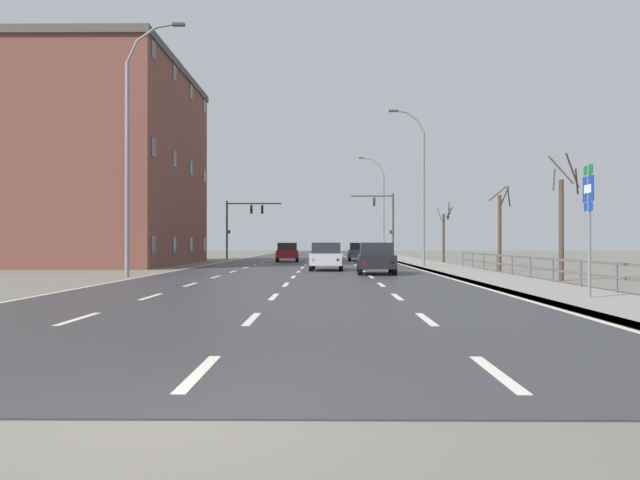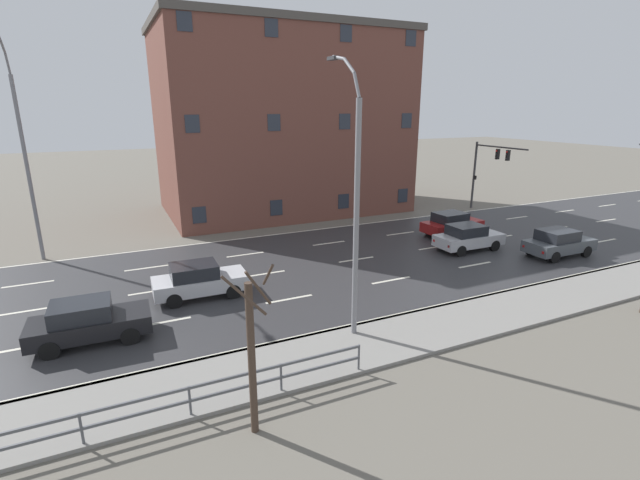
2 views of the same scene
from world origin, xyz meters
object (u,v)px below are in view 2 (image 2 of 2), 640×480
at_px(street_lamp_midground, 355,207).
at_px(car_far_left, 452,224).
at_px(car_distant, 199,280).
at_px(brick_building, 282,122).
at_px(car_far_right, 468,237).
at_px(car_near_right, 88,321).
at_px(car_near_left, 559,243).
at_px(street_lamp_left_bank, 25,158).
at_px(traffic_signal_left, 487,164).

distance_m(street_lamp_midground, car_far_left, 16.17).
relative_size(car_far_left, car_distant, 1.01).
height_order(car_distant, brick_building, brick_building).
xyz_separation_m(street_lamp_midground, car_far_right, (-6.25, 11.33, -4.11)).
distance_m(car_far_left, car_near_right, 22.32).
bearing_deg(brick_building, car_near_left, 27.16).
relative_size(car_far_left, car_near_left, 1.01).
bearing_deg(brick_building, car_near_right, -38.05).
xyz_separation_m(car_near_right, car_distant, (-2.45, 4.41, 0.00)).
bearing_deg(car_near_left, street_lamp_midground, -77.25).
bearing_deg(street_lamp_midground, brick_building, 165.86).
bearing_deg(street_lamp_left_bank, car_near_right, 12.78).
bearing_deg(traffic_signal_left, brick_building, -118.89).
distance_m(traffic_signal_left, car_distant, 26.05).
distance_m(car_near_right, car_distant, 5.05).
distance_m(street_lamp_left_bank, car_far_right, 24.91).
xyz_separation_m(street_lamp_left_bank, car_distant, (8.92, 6.99, -4.86)).
bearing_deg(car_near_left, brick_building, -151.90).
relative_size(street_lamp_midground, car_far_right, 2.42).
bearing_deg(street_lamp_midground, street_lamp_left_bank, -142.28).
bearing_deg(brick_building, traffic_signal_left, 61.11).
relative_size(car_far_right, car_distant, 1.00).
xyz_separation_m(car_far_left, car_near_left, (6.04, 2.58, 0.00)).
bearing_deg(car_far_left, car_distant, -82.27).
relative_size(traffic_signal_left, car_near_left, 1.34).
distance_m(street_lamp_midground, street_lamp_left_bank, 18.84).
xyz_separation_m(car_far_left, car_distant, (3.25, -17.16, 0.00)).
distance_m(car_far_left, brick_building, 15.93).
relative_size(car_near_right, car_near_left, 1.00).
bearing_deg(street_lamp_midground, car_near_right, -111.47).
bearing_deg(car_far_left, traffic_signal_left, 119.88).
bearing_deg(car_near_right, street_lamp_midground, 70.13).
bearing_deg(car_near_left, car_far_left, -155.94).
xyz_separation_m(car_distant, brick_building, (-16.06, 10.08, 6.29)).
height_order(car_near_right, brick_building, brick_building).
bearing_deg(street_lamp_midground, car_distant, -142.80).
height_order(street_lamp_left_bank, car_far_right, street_lamp_left_bank).
relative_size(car_far_right, brick_building, 0.22).
distance_m(street_lamp_midground, car_near_left, 16.08).
relative_size(street_lamp_left_bank, car_near_left, 2.82).
bearing_deg(car_distant, brick_building, 149.23).
bearing_deg(car_far_right, car_near_right, -81.56).
distance_m(car_far_left, car_near_left, 6.57).
xyz_separation_m(street_lamp_midground, car_far_left, (-9.22, 12.64, -4.11)).
distance_m(street_lamp_left_bank, car_near_right, 12.64).
height_order(street_lamp_midground, car_near_right, street_lamp_midground).
height_order(street_lamp_midground, traffic_signal_left, street_lamp_midground).
bearing_deg(car_near_left, traffic_signal_left, 156.87).
xyz_separation_m(traffic_signal_left, car_near_left, (10.84, -4.84, -3.02)).
relative_size(street_lamp_midground, brick_building, 0.53).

